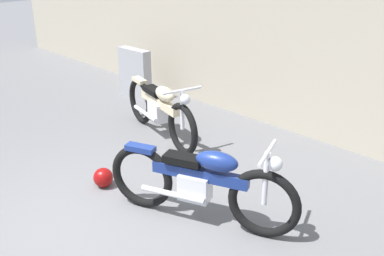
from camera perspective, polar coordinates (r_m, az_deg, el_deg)
ground_plane at (r=5.08m, az=-13.19°, el=-13.14°), size 40.00×40.00×0.00m
building_wall at (r=7.23m, az=14.79°, el=11.20°), size 18.00×0.30×3.14m
stone_marker at (r=9.03m, az=-7.28°, el=6.92°), size 0.77×0.23×0.98m
helmet at (r=5.87m, az=-11.23°, el=-6.20°), size 0.25×0.25×0.25m
motorcycle_cream at (r=7.06m, az=-4.09°, el=2.45°), size 2.19×0.78×1.00m
motorcycle_blue at (r=4.92m, az=1.17°, el=-6.98°), size 2.11×1.04×1.00m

